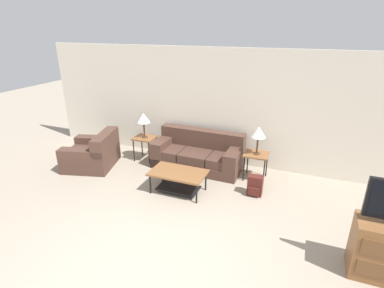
{
  "coord_description": "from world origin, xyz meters",
  "views": [
    {
      "loc": [
        1.73,
        -2.41,
        3.03
      ],
      "look_at": [
        -0.32,
        2.78,
        0.8
      ],
      "focal_mm": 28.0,
      "sensor_mm": 36.0,
      "label": 1
    }
  ],
  "objects_px": {
    "couch": "(198,155)",
    "backpack": "(255,186)",
    "coffee_table": "(178,177)",
    "side_table_left": "(145,140)",
    "table_lamp_left": "(143,118)",
    "table_lamp_right": "(258,132)",
    "armchair": "(93,154)",
    "side_table_right": "(256,157)"
  },
  "relations": [
    {
      "from": "coffee_table",
      "to": "table_lamp_left",
      "type": "distance_m",
      "value": 1.87
    },
    {
      "from": "backpack",
      "to": "side_table_right",
      "type": "bearing_deg",
      "value": 100.16
    },
    {
      "from": "coffee_table",
      "to": "side_table_right",
      "type": "distance_m",
      "value": 1.69
    },
    {
      "from": "side_table_left",
      "to": "side_table_right",
      "type": "bearing_deg",
      "value": 0.0
    },
    {
      "from": "table_lamp_right",
      "to": "backpack",
      "type": "xyz_separation_m",
      "value": [
        0.12,
        -0.66,
        -0.84
      ]
    },
    {
      "from": "side_table_right",
      "to": "backpack",
      "type": "bearing_deg",
      "value": -79.84
    },
    {
      "from": "table_lamp_left",
      "to": "coffee_table",
      "type": "bearing_deg",
      "value": -39.02
    },
    {
      "from": "armchair",
      "to": "table_lamp_right",
      "type": "height_order",
      "value": "table_lamp_right"
    },
    {
      "from": "couch",
      "to": "side_table_right",
      "type": "relative_size",
      "value": 3.5
    },
    {
      "from": "couch",
      "to": "armchair",
      "type": "bearing_deg",
      "value": -159.9
    },
    {
      "from": "armchair",
      "to": "side_table_right",
      "type": "bearing_deg",
      "value": 11.78
    },
    {
      "from": "side_table_left",
      "to": "table_lamp_right",
      "type": "bearing_deg",
      "value": 0.0
    },
    {
      "from": "couch",
      "to": "table_lamp_left",
      "type": "distance_m",
      "value": 1.51
    },
    {
      "from": "table_lamp_left",
      "to": "table_lamp_right",
      "type": "bearing_deg",
      "value": 0.0
    },
    {
      "from": "coffee_table",
      "to": "table_lamp_right",
      "type": "relative_size",
      "value": 1.82
    },
    {
      "from": "couch",
      "to": "coffee_table",
      "type": "relative_size",
      "value": 1.87
    },
    {
      "from": "armchair",
      "to": "side_table_left",
      "type": "xyz_separation_m",
      "value": [
        0.94,
        0.74,
        0.22
      ]
    },
    {
      "from": "coffee_table",
      "to": "armchair",
      "type": "bearing_deg",
      "value": 171.39
    },
    {
      "from": "armchair",
      "to": "coffee_table",
      "type": "bearing_deg",
      "value": -8.61
    },
    {
      "from": "table_lamp_left",
      "to": "table_lamp_right",
      "type": "height_order",
      "value": "same"
    },
    {
      "from": "armchair",
      "to": "backpack",
      "type": "height_order",
      "value": "armchair"
    },
    {
      "from": "coffee_table",
      "to": "table_lamp_right",
      "type": "distance_m",
      "value": 1.83
    },
    {
      "from": "armchair",
      "to": "backpack",
      "type": "bearing_deg",
      "value": 1.25
    },
    {
      "from": "coffee_table",
      "to": "side_table_left",
      "type": "relative_size",
      "value": 1.87
    },
    {
      "from": "coffee_table",
      "to": "side_table_right",
      "type": "bearing_deg",
      "value": 40.35
    },
    {
      "from": "armchair",
      "to": "table_lamp_left",
      "type": "distance_m",
      "value": 1.41
    },
    {
      "from": "table_lamp_left",
      "to": "side_table_left",
      "type": "bearing_deg",
      "value": -80.54
    },
    {
      "from": "side_table_right",
      "to": "couch",
      "type": "bearing_deg",
      "value": 176.45
    },
    {
      "from": "couch",
      "to": "backpack",
      "type": "xyz_separation_m",
      "value": [
        1.43,
        -0.74,
        -0.11
      ]
    },
    {
      "from": "coffee_table",
      "to": "couch",
      "type": "bearing_deg",
      "value": 91.47
    },
    {
      "from": "table_lamp_right",
      "to": "backpack",
      "type": "height_order",
      "value": "table_lamp_right"
    },
    {
      "from": "couch",
      "to": "side_table_right",
      "type": "bearing_deg",
      "value": -3.55
    },
    {
      "from": "coffee_table",
      "to": "backpack",
      "type": "distance_m",
      "value": 1.47
    },
    {
      "from": "couch",
      "to": "armchair",
      "type": "xyz_separation_m",
      "value": [
        -2.25,
        -0.82,
        -0.01
      ]
    },
    {
      "from": "coffee_table",
      "to": "table_lamp_left",
      "type": "relative_size",
      "value": 1.82
    },
    {
      "from": "couch",
      "to": "backpack",
      "type": "distance_m",
      "value": 1.61
    },
    {
      "from": "couch",
      "to": "coffee_table",
      "type": "distance_m",
      "value": 1.17
    },
    {
      "from": "side_table_left",
      "to": "table_lamp_left",
      "type": "bearing_deg",
      "value": 99.46
    },
    {
      "from": "armchair",
      "to": "table_lamp_right",
      "type": "relative_size",
      "value": 2.2
    },
    {
      "from": "backpack",
      "to": "side_table_left",
      "type": "bearing_deg",
      "value": 166.42
    },
    {
      "from": "armchair",
      "to": "coffee_table",
      "type": "distance_m",
      "value": 2.31
    },
    {
      "from": "table_lamp_right",
      "to": "backpack",
      "type": "distance_m",
      "value": 1.07
    }
  ]
}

